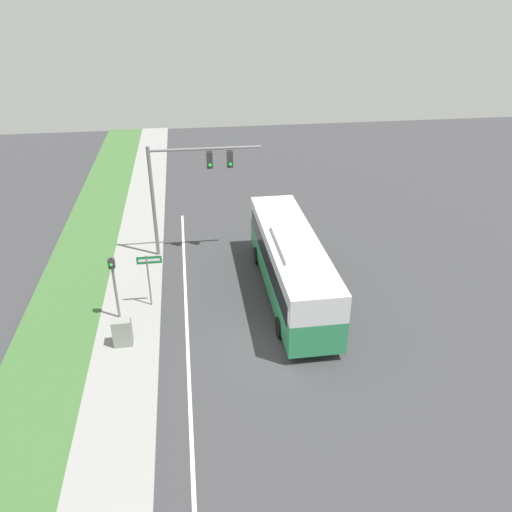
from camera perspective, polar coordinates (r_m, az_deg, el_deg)
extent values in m
plane|color=#38383A|center=(21.88, 1.83, -10.38)|extent=(80.00, 80.00, 0.00)
cube|color=gray|center=(21.82, -14.75, -11.40)|extent=(2.80, 80.00, 0.12)
cube|color=#3D6633|center=(22.50, -23.01, -11.64)|extent=(3.60, 80.00, 0.10)
cube|color=silver|center=(21.65, -7.78, -11.14)|extent=(0.14, 30.00, 0.01)
cube|color=#2D8956|center=(24.92, 3.94, -2.02)|extent=(2.42, 11.04, 1.53)
cube|color=silver|center=(24.26, 4.05, 0.82)|extent=(2.42, 11.04, 1.25)
cube|color=black|center=(24.46, 4.01, -0.07)|extent=(2.46, 10.15, 0.94)
cube|color=silver|center=(23.20, 4.53, 1.54)|extent=(1.70, 3.86, 0.24)
cylinder|color=black|center=(28.01, 0.13, 0.06)|extent=(0.28, 0.94, 0.94)
cylinder|color=black|center=(28.40, 4.77, 0.38)|extent=(0.28, 0.94, 0.94)
cylinder|color=black|center=(22.27, 2.76, -8.11)|extent=(0.28, 0.94, 0.94)
cylinder|color=black|center=(22.77, 8.56, -7.53)|extent=(0.28, 0.94, 0.94)
cylinder|color=slate|center=(28.16, -11.65, 5.82)|extent=(0.20, 0.20, 6.46)
cylinder|color=slate|center=(27.17, -5.82, 12.09)|extent=(5.99, 0.14, 0.14)
cube|color=#2D2D2D|center=(27.35, -5.33, 10.87)|extent=(0.32, 0.28, 0.90)
sphere|color=#1ED838|center=(27.25, -5.29, 10.26)|extent=(0.18, 0.18, 0.18)
cube|color=#2D2D2D|center=(27.42, -3.00, 11.00)|extent=(0.32, 0.28, 0.90)
sphere|color=#1ED838|center=(27.33, -2.95, 10.40)|extent=(0.18, 0.18, 0.18)
cylinder|color=slate|center=(23.54, -15.75, -3.77)|extent=(0.12, 0.12, 3.21)
cube|color=#2D2D2D|center=(22.87, -16.19, -0.81)|extent=(0.28, 0.24, 0.44)
sphere|color=#1ED838|center=(22.74, -16.23, -0.99)|extent=(0.14, 0.14, 0.14)
cylinder|color=slate|center=(24.22, -12.12, -2.90)|extent=(0.08, 0.08, 2.80)
cube|color=#196B33|center=(23.64, -12.12, -0.46)|extent=(1.16, 0.03, 0.38)
cube|color=white|center=(23.63, -12.12, -0.48)|extent=(0.99, 0.01, 0.13)
cube|color=gray|center=(22.21, -15.03, -8.43)|extent=(0.80, 0.50, 1.25)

